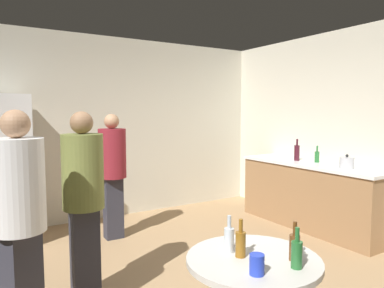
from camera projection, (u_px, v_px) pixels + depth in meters
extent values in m
cube|color=beige|center=(104.00, 128.00, 5.35)|extent=(5.32, 0.06, 2.70)
cube|color=beige|center=(376.00, 131.00, 4.50)|extent=(0.06, 5.20, 2.70)
cube|color=#262628|center=(21.00, 165.00, 4.10)|extent=(0.03, 0.03, 0.60)
cube|color=olive|center=(312.00, 196.00, 4.97)|extent=(0.60, 2.12, 0.86)
cube|color=silver|center=(313.00, 164.00, 4.92)|extent=(0.64, 2.16, 0.04)
cylinder|color=#B2B2B7|center=(347.00, 163.00, 4.42)|extent=(0.17, 0.17, 0.14)
sphere|color=black|center=(347.00, 156.00, 4.41)|extent=(0.04, 0.04, 0.04)
cone|color=#B2B2B7|center=(353.00, 161.00, 4.48)|extent=(0.09, 0.04, 0.06)
cylinder|color=#3F141E|center=(297.00, 153.00, 5.13)|extent=(0.08, 0.08, 0.22)
cylinder|color=#3F141E|center=(297.00, 142.00, 5.11)|extent=(0.03, 0.03, 0.09)
cylinder|color=#26662D|center=(317.00, 157.00, 4.95)|extent=(0.06, 0.06, 0.15)
cylinder|color=#26662D|center=(317.00, 149.00, 4.94)|extent=(0.02, 0.02, 0.08)
cylinder|color=beige|center=(253.00, 260.00, 2.13)|extent=(0.80, 0.80, 0.03)
cylinder|color=#8C5919|center=(241.00, 244.00, 2.14)|extent=(0.06, 0.06, 0.15)
cylinder|color=#8C5919|center=(241.00, 226.00, 2.13)|extent=(0.02, 0.02, 0.08)
cylinder|color=#593314|center=(294.00, 248.00, 2.09)|extent=(0.06, 0.06, 0.15)
cylinder|color=#593314|center=(295.00, 228.00, 2.08)|extent=(0.02, 0.02, 0.08)
cylinder|color=#26662D|center=(297.00, 255.00, 1.98)|extent=(0.06, 0.06, 0.15)
cylinder|color=#26662D|center=(297.00, 235.00, 1.97)|extent=(0.02, 0.02, 0.08)
cylinder|color=silver|center=(229.00, 240.00, 2.21)|extent=(0.06, 0.06, 0.15)
cylinder|color=silver|center=(229.00, 222.00, 2.20)|extent=(0.02, 0.02, 0.08)
cylinder|color=blue|center=(257.00, 264.00, 1.90)|extent=(0.08, 0.08, 0.11)
cube|color=#2D2D38|center=(85.00, 254.00, 3.05)|extent=(0.22, 0.17, 0.79)
cylinder|color=olive|center=(83.00, 171.00, 2.99)|extent=(0.34, 0.34, 0.62)
sphere|color=#8C6647|center=(82.00, 123.00, 2.95)|extent=(0.19, 0.19, 0.19)
cube|color=#2D2D38|center=(23.00, 288.00, 2.45)|extent=(0.27, 0.25, 0.79)
cylinder|color=white|center=(18.00, 185.00, 2.39)|extent=(0.46, 0.46, 0.63)
sphere|color=tan|center=(15.00, 124.00, 2.35)|extent=(0.19, 0.19, 0.19)
cube|color=#2D2D38|center=(113.00, 208.00, 4.54)|extent=(0.22, 0.17, 0.77)
cylinder|color=maroon|center=(112.00, 153.00, 4.47)|extent=(0.34, 0.34, 0.61)
sphere|color=tan|center=(112.00, 121.00, 4.44)|extent=(0.18, 0.18, 0.18)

